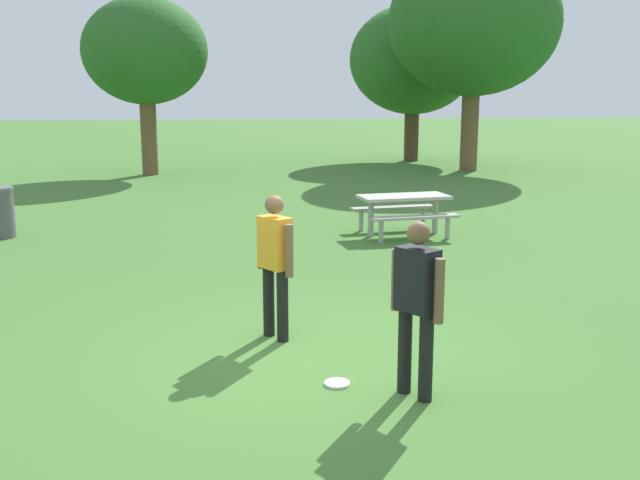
% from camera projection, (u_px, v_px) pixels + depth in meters
% --- Properties ---
extents(ground_plane, '(120.00, 120.00, 0.00)m').
position_uv_depth(ground_plane, '(301.00, 358.00, 7.83)').
color(ground_plane, '#447530').
extents(person_thrower, '(0.39, 0.53, 1.64)m').
position_uv_depth(person_thrower, '(417.00, 298.00, 6.67)').
color(person_thrower, black).
rests_on(person_thrower, ground).
extents(person_catcher, '(0.39, 0.53, 1.64)m').
position_uv_depth(person_catcher, '(275.00, 257.00, 8.26)').
color(person_catcher, black).
rests_on(person_catcher, ground).
extents(frisbee, '(0.25, 0.25, 0.03)m').
position_uv_depth(frisbee, '(337.00, 383.00, 7.12)').
color(frisbee, white).
rests_on(frisbee, ground).
extents(picnic_table_near, '(1.88, 1.65, 0.77)m').
position_uv_depth(picnic_table_near, '(404.00, 206.00, 14.25)').
color(picnic_table_near, '#B2ADA3').
rests_on(picnic_table_near, ground).
extents(tree_tall_left, '(3.95, 3.95, 5.61)m').
position_uv_depth(tree_tall_left, '(145.00, 52.00, 23.49)').
color(tree_tall_left, brown).
rests_on(tree_tall_left, ground).
extents(tree_broad_center, '(4.82, 4.82, 5.88)m').
position_uv_depth(tree_broad_center, '(413.00, 60.00, 28.08)').
color(tree_broad_center, '#4C3823').
rests_on(tree_broad_center, ground).
extents(tree_far_right, '(5.66, 5.66, 7.31)m').
position_uv_depth(tree_far_right, '(474.00, 23.00, 24.46)').
color(tree_far_right, brown).
rests_on(tree_far_right, ground).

